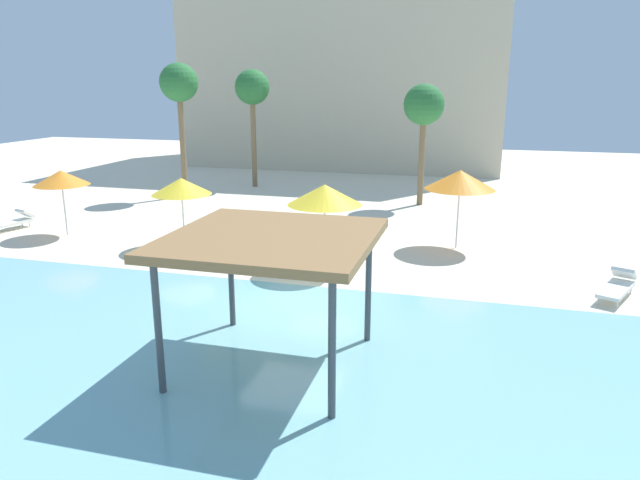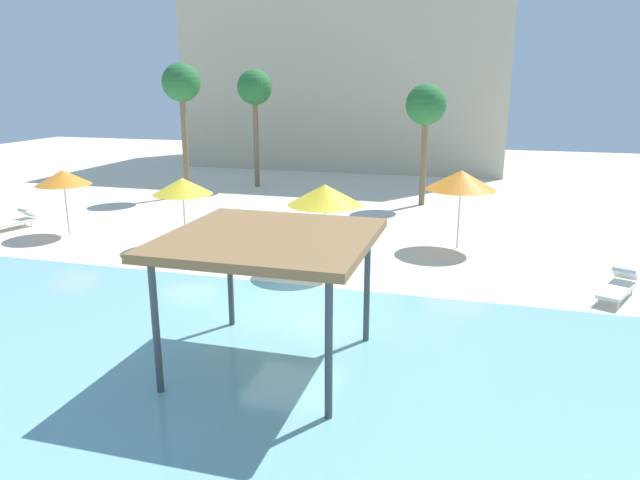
{
  "view_description": "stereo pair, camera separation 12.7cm",
  "coord_description": "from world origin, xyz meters",
  "px_view_note": "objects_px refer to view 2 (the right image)",
  "views": [
    {
      "loc": [
        4.55,
        -13.89,
        5.77
      ],
      "look_at": [
        0.2,
        2.0,
        1.3
      ],
      "focal_mm": 32.86,
      "sensor_mm": 36.0,
      "label": 1
    },
    {
      "loc": [
        4.67,
        -13.86,
        5.77
      ],
      "look_at": [
        0.2,
        2.0,
        1.3
      ],
      "focal_mm": 32.86,
      "sensor_mm": 36.0,
      "label": 2
    }
  ],
  "objects_px": {
    "beach_umbrella_orange_2": "(63,178)",
    "palm_tree_1": "(255,90)",
    "beach_umbrella_yellow_1": "(182,186)",
    "palm_tree_0": "(426,107)",
    "beach_umbrella_orange_0": "(461,180)",
    "palm_tree_2": "(181,86)",
    "beach_umbrella_yellow_3": "(325,195)",
    "shade_pavilion": "(270,243)",
    "lounge_chair_2": "(292,232)",
    "lounge_chair_3": "(15,221)",
    "lounge_chair_0": "(618,286)"
  },
  "relations": [
    {
      "from": "beach_umbrella_yellow_1",
      "to": "beach_umbrella_orange_2",
      "type": "height_order",
      "value": "beach_umbrella_orange_2"
    },
    {
      "from": "beach_umbrella_yellow_3",
      "to": "beach_umbrella_orange_0",
      "type": "bearing_deg",
      "value": 43.39
    },
    {
      "from": "beach_umbrella_orange_0",
      "to": "palm_tree_0",
      "type": "relative_size",
      "value": 0.49
    },
    {
      "from": "lounge_chair_2",
      "to": "palm_tree_2",
      "type": "bearing_deg",
      "value": -98.17
    },
    {
      "from": "shade_pavilion",
      "to": "palm_tree_1",
      "type": "height_order",
      "value": "palm_tree_1"
    },
    {
      "from": "beach_umbrella_yellow_1",
      "to": "palm_tree_1",
      "type": "bearing_deg",
      "value": 99.84
    },
    {
      "from": "beach_umbrella_yellow_1",
      "to": "lounge_chair_3",
      "type": "height_order",
      "value": "beach_umbrella_yellow_1"
    },
    {
      "from": "beach_umbrella_orange_0",
      "to": "palm_tree_1",
      "type": "height_order",
      "value": "palm_tree_1"
    },
    {
      "from": "beach_umbrella_orange_2",
      "to": "lounge_chair_0",
      "type": "distance_m",
      "value": 19.38
    },
    {
      "from": "lounge_chair_0",
      "to": "shade_pavilion",
      "type": "bearing_deg",
      "value": -26.52
    },
    {
      "from": "beach_umbrella_yellow_3",
      "to": "palm_tree_2",
      "type": "height_order",
      "value": "palm_tree_2"
    },
    {
      "from": "beach_umbrella_orange_0",
      "to": "lounge_chair_0",
      "type": "height_order",
      "value": "beach_umbrella_orange_0"
    },
    {
      "from": "palm_tree_1",
      "to": "lounge_chair_3",
      "type": "bearing_deg",
      "value": -115.75
    },
    {
      "from": "beach_umbrella_yellow_1",
      "to": "beach_umbrella_yellow_3",
      "type": "height_order",
      "value": "beach_umbrella_yellow_3"
    },
    {
      "from": "palm_tree_1",
      "to": "palm_tree_2",
      "type": "xyz_separation_m",
      "value": [
        -2.37,
        -3.77,
        0.24
      ]
    },
    {
      "from": "beach_umbrella_orange_2",
      "to": "beach_umbrella_yellow_3",
      "type": "bearing_deg",
      "value": -8.23
    },
    {
      "from": "beach_umbrella_yellow_1",
      "to": "palm_tree_2",
      "type": "bearing_deg",
      "value": 117.66
    },
    {
      "from": "shade_pavilion",
      "to": "beach_umbrella_yellow_3",
      "type": "distance_m",
      "value": 6.58
    },
    {
      "from": "beach_umbrella_orange_0",
      "to": "palm_tree_2",
      "type": "height_order",
      "value": "palm_tree_2"
    },
    {
      "from": "lounge_chair_2",
      "to": "palm_tree_1",
      "type": "xyz_separation_m",
      "value": [
        -5.63,
        10.66,
        4.99
      ]
    },
    {
      "from": "beach_umbrella_yellow_3",
      "to": "palm_tree_0",
      "type": "distance_m",
      "value": 11.4
    },
    {
      "from": "beach_umbrella_orange_0",
      "to": "palm_tree_1",
      "type": "relative_size",
      "value": 0.44
    },
    {
      "from": "beach_umbrella_yellow_3",
      "to": "shade_pavilion",
      "type": "bearing_deg",
      "value": -84.35
    },
    {
      "from": "lounge_chair_0",
      "to": "palm_tree_2",
      "type": "bearing_deg",
      "value": -94.29
    },
    {
      "from": "shade_pavilion",
      "to": "palm_tree_0",
      "type": "bearing_deg",
      "value": 86.12
    },
    {
      "from": "beach_umbrella_yellow_1",
      "to": "beach_umbrella_yellow_3",
      "type": "distance_m",
      "value": 5.74
    },
    {
      "from": "shade_pavilion",
      "to": "lounge_chair_0",
      "type": "height_order",
      "value": "shade_pavilion"
    },
    {
      "from": "beach_umbrella_yellow_3",
      "to": "palm_tree_1",
      "type": "height_order",
      "value": "palm_tree_1"
    },
    {
      "from": "beach_umbrella_orange_0",
      "to": "beach_umbrella_yellow_1",
      "type": "bearing_deg",
      "value": -165.85
    },
    {
      "from": "beach_umbrella_orange_0",
      "to": "beach_umbrella_yellow_3",
      "type": "distance_m",
      "value": 5.38
    },
    {
      "from": "shade_pavilion",
      "to": "beach_umbrella_orange_2",
      "type": "relative_size",
      "value": 1.59
    },
    {
      "from": "beach_umbrella_orange_0",
      "to": "lounge_chair_0",
      "type": "distance_m",
      "value": 6.36
    },
    {
      "from": "beach_umbrella_orange_2",
      "to": "palm_tree_2",
      "type": "xyz_separation_m",
      "value": [
        0.66,
        8.37,
        3.31
      ]
    },
    {
      "from": "beach_umbrella_orange_0",
      "to": "palm_tree_0",
      "type": "bearing_deg",
      "value": 105.73
    },
    {
      "from": "lounge_chair_2",
      "to": "palm_tree_0",
      "type": "bearing_deg",
      "value": -173.74
    },
    {
      "from": "lounge_chair_0",
      "to": "lounge_chair_2",
      "type": "xyz_separation_m",
      "value": [
        -10.54,
        3.27,
        0.0
      ]
    },
    {
      "from": "beach_umbrella_yellow_1",
      "to": "palm_tree_0",
      "type": "relative_size",
      "value": 0.44
    },
    {
      "from": "lounge_chair_0",
      "to": "palm_tree_1",
      "type": "height_order",
      "value": "palm_tree_1"
    },
    {
      "from": "beach_umbrella_yellow_3",
      "to": "palm_tree_2",
      "type": "distance_m",
      "value": 14.51
    },
    {
      "from": "lounge_chair_2",
      "to": "lounge_chair_3",
      "type": "height_order",
      "value": "same"
    },
    {
      "from": "beach_umbrella_yellow_3",
      "to": "lounge_chair_0",
      "type": "height_order",
      "value": "beach_umbrella_yellow_3"
    },
    {
      "from": "shade_pavilion",
      "to": "lounge_chair_0",
      "type": "bearing_deg",
      "value": 39.06
    },
    {
      "from": "beach_umbrella_orange_2",
      "to": "palm_tree_1",
      "type": "xyz_separation_m",
      "value": [
        3.03,
        12.14,
        3.08
      ]
    },
    {
      "from": "beach_umbrella_orange_0",
      "to": "lounge_chair_2",
      "type": "relative_size",
      "value": 1.46
    },
    {
      "from": "beach_umbrella_orange_2",
      "to": "palm_tree_2",
      "type": "distance_m",
      "value": 9.03
    },
    {
      "from": "lounge_chair_0",
      "to": "palm_tree_1",
      "type": "relative_size",
      "value": 0.31
    },
    {
      "from": "lounge_chair_0",
      "to": "palm_tree_1",
      "type": "bearing_deg",
      "value": -106.31
    },
    {
      "from": "beach_umbrella_yellow_1",
      "to": "beach_umbrella_orange_2",
      "type": "distance_m",
      "value": 5.19
    },
    {
      "from": "beach_umbrella_orange_2",
      "to": "beach_umbrella_yellow_3",
      "type": "distance_m",
      "value": 10.88
    },
    {
      "from": "beach_umbrella_yellow_3",
      "to": "lounge_chair_0",
      "type": "bearing_deg",
      "value": -1.53
    }
  ]
}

